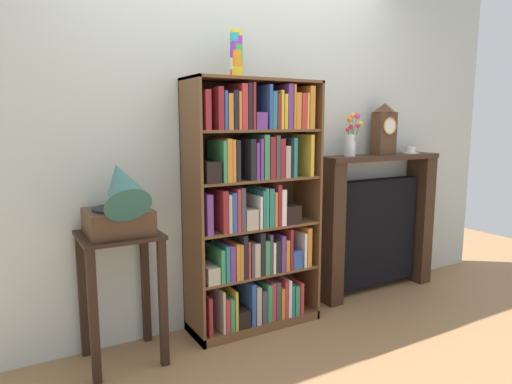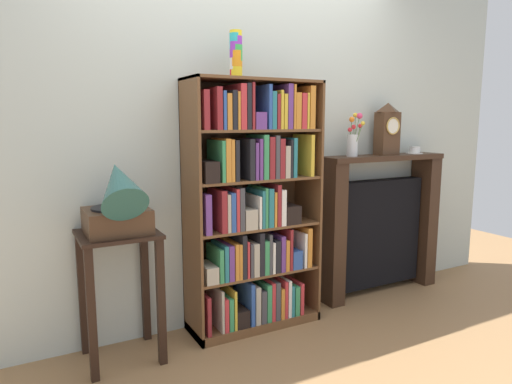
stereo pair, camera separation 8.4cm
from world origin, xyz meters
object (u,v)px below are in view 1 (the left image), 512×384
(side_table_left, at_px, (121,274))
(fireplace_mantel, at_px, (376,225))
(bookshelf, at_px, (253,213))
(gramophone, at_px, (120,202))
(cup_stack, at_px, (236,54))
(flower_vase, at_px, (351,140))
(mantel_clock, at_px, (384,129))
(teacup_with_saucer, at_px, (410,150))

(side_table_left, relative_size, fireplace_mantel, 0.68)
(bookshelf, bearing_deg, side_table_left, -178.37)
(fireplace_mantel, bearing_deg, gramophone, -175.35)
(cup_stack, bearing_deg, bookshelf, 0.45)
(side_table_left, bearing_deg, fireplace_mantel, 2.88)
(cup_stack, relative_size, flower_vase, 0.88)
(cup_stack, height_order, mantel_clock, cup_stack)
(side_table_left, distance_m, fireplace_mantel, 2.11)
(fireplace_mantel, bearing_deg, side_table_left, -177.12)
(gramophone, distance_m, flower_vase, 1.82)
(bookshelf, xyz_separation_m, fireplace_mantel, (1.21, 0.08, -0.24))
(cup_stack, height_order, gramophone, cup_stack)
(bookshelf, relative_size, cup_stack, 5.79)
(bookshelf, xyz_separation_m, mantel_clock, (1.23, 0.06, 0.55))
(side_table_left, height_order, flower_vase, flower_vase)
(side_table_left, height_order, mantel_clock, mantel_clock)
(side_table_left, xyz_separation_m, teacup_with_saucer, (2.45, 0.09, 0.63))
(cup_stack, xyz_separation_m, fireplace_mantel, (1.33, 0.08, -1.26))
(bookshelf, relative_size, gramophone, 3.41)
(teacup_with_saucer, bearing_deg, flower_vase, -179.85)
(bookshelf, distance_m, fireplace_mantel, 1.24)
(fireplace_mantel, distance_m, teacup_with_saucer, 0.70)
(teacup_with_saucer, bearing_deg, cup_stack, -177.92)
(mantel_clock, xyz_separation_m, flower_vase, (-0.34, 0.00, -0.08))
(side_table_left, bearing_deg, gramophone, -90.00)
(cup_stack, bearing_deg, teacup_with_saucer, 2.08)
(cup_stack, xyz_separation_m, gramophone, (-0.77, -0.09, -0.85))
(fireplace_mantel, xyz_separation_m, flower_vase, (-0.32, -0.02, 0.71))
(teacup_with_saucer, bearing_deg, side_table_left, -178.00)
(flower_vase, height_order, teacup_with_saucer, flower_vase)
(side_table_left, xyz_separation_m, mantel_clock, (2.13, 0.08, 0.81))
(mantel_clock, relative_size, teacup_with_saucer, 2.92)
(cup_stack, distance_m, mantel_clock, 1.44)
(bookshelf, bearing_deg, fireplace_mantel, 3.79)
(mantel_clock, bearing_deg, bookshelf, -177.33)
(fireplace_mantel, relative_size, flower_vase, 3.45)
(bookshelf, height_order, gramophone, bookshelf)
(side_table_left, relative_size, mantel_clock, 1.89)
(gramophone, relative_size, teacup_with_saucer, 3.50)
(side_table_left, xyz_separation_m, fireplace_mantel, (2.10, 0.11, 0.02))
(cup_stack, height_order, teacup_with_saucer, cup_stack)
(side_table_left, distance_m, flower_vase, 1.93)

